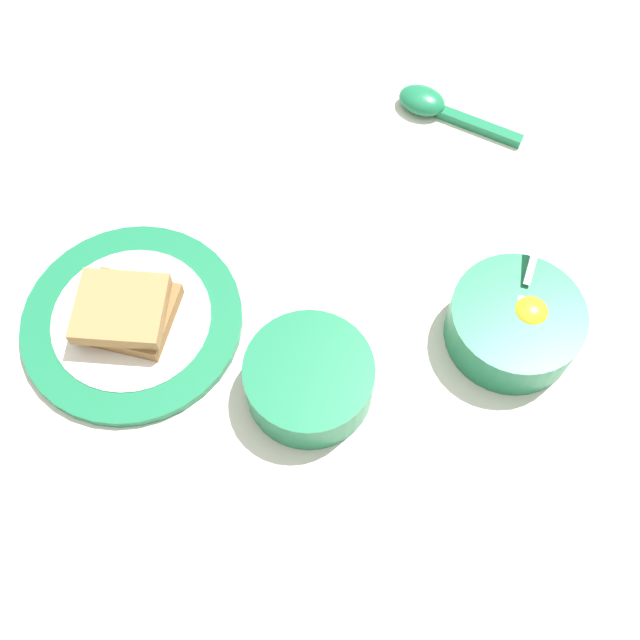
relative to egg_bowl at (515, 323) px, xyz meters
name	(u,v)px	position (x,y,z in m)	size (l,w,h in m)	color
ground_plane	(327,238)	(0.20, 0.09, -0.03)	(3.00, 3.00, 0.00)	silver
egg_bowl	(515,323)	(0.00, 0.00, 0.00)	(0.13, 0.13, 0.08)	#196B42
toast_plate	(132,321)	(0.23, 0.32, -0.02)	(0.23, 0.23, 0.01)	#196B42
toast_sandwich	(125,311)	(0.23, 0.32, 0.00)	(0.12, 0.13, 0.03)	brown
soup_spoon	(434,106)	(0.29, -0.12, -0.02)	(0.15, 0.10, 0.03)	#196B42
congee_bowl	(309,378)	(0.06, 0.21, 0.00)	(0.13, 0.13, 0.05)	#196B42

